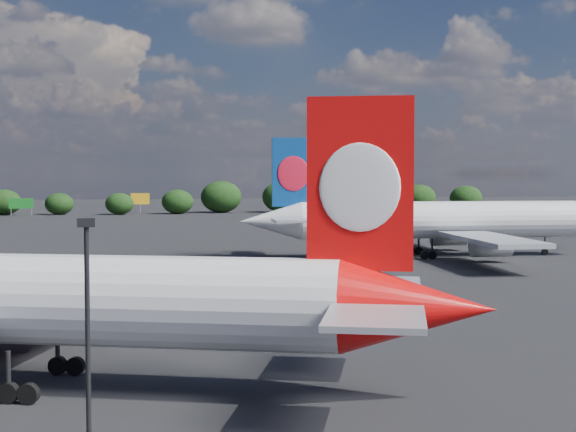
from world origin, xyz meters
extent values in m
plane|color=black|center=(0.00, 60.00, 0.00)|extent=(500.00, 500.00, 0.00)
cylinder|color=white|center=(-0.41, 4.23, 4.48)|extent=(33.45, 16.07, 4.48)
cone|color=red|center=(18.89, -2.95, 4.48)|extent=(8.28, 6.70, 4.48)
cube|color=red|center=(16.38, -2.02, 10.21)|extent=(4.77, 2.14, 8.06)
ellipsoid|color=white|center=(16.28, -2.27, 10.05)|extent=(3.59, 1.48, 4.12)
ellipsoid|color=white|center=(16.47, -1.77, 10.05)|extent=(3.59, 1.48, 4.12)
cube|color=#A3A5AB|center=(15.50, -6.95, 4.84)|extent=(5.65, 6.44, 0.27)
cube|color=#A3A5AB|center=(18.93, 2.29, 4.84)|extent=(5.65, 6.44, 0.27)
cube|color=#A3A5AB|center=(1.97, 15.77, 3.04)|extent=(11.70, 18.81, 0.49)
cylinder|color=red|center=(-1.27, 12.19, 1.88)|extent=(5.04, 3.83, 2.42)
cube|color=#A3A5AB|center=(-1.27, 12.19, 2.51)|extent=(1.94, 0.94, 1.07)
cylinder|color=black|center=(0.33, 1.09, 1.34)|extent=(0.32, 0.32, 2.24)
cylinder|color=black|center=(0.33, 1.09, 0.49)|extent=(1.06, 0.72, 0.99)
cylinder|color=black|center=(1.26, 0.75, 0.49)|extent=(1.06, 0.72, 0.99)
cylinder|color=black|center=(2.21, 6.12, 1.34)|extent=(0.32, 0.32, 2.24)
cylinder|color=black|center=(2.21, 6.12, 0.49)|extent=(1.06, 0.72, 0.99)
cylinder|color=black|center=(3.13, 5.78, 0.49)|extent=(1.06, 0.72, 0.99)
cylinder|color=white|center=(46.17, 58.82, 4.78)|extent=(36.59, 7.59, 4.78)
sphere|color=white|center=(64.28, 57.41, 4.78)|extent=(5.14, 5.14, 4.78)
cone|color=white|center=(24.25, 60.53, 4.78)|extent=(8.00, 5.36, 4.78)
cube|color=navy|center=(27.11, 60.31, 10.90)|extent=(5.28, 0.88, 8.60)
ellipsoid|color=red|center=(27.08, 60.02, 10.73)|extent=(4.02, 0.50, 4.40)
ellipsoid|color=red|center=(27.13, 60.59, 10.73)|extent=(4.02, 0.50, 4.40)
cube|color=#A3A5AB|center=(25.75, 55.14, 5.16)|extent=(4.73, 6.05, 0.29)
cube|color=#A3A5AB|center=(26.56, 65.62, 5.16)|extent=(4.73, 6.05, 0.29)
cube|color=#A3A5AB|center=(47.11, 46.28, 3.25)|extent=(7.68, 19.54, 0.53)
cube|color=#A3A5AB|center=(49.04, 71.06, 3.25)|extent=(7.68, 19.54, 0.53)
cylinder|color=#A3A5AB|center=(49.39, 50.90, 2.01)|extent=(4.97, 2.94, 2.58)
cube|color=#A3A5AB|center=(49.39, 50.90, 2.68)|extent=(2.12, 0.45, 1.15)
cylinder|color=#A3A5AB|center=(50.58, 66.15, 2.01)|extent=(4.97, 2.94, 2.58)
cube|color=#A3A5AB|center=(50.58, 66.15, 2.68)|extent=(2.12, 0.45, 1.15)
cylinder|color=black|center=(44.04, 56.11, 1.43)|extent=(0.29, 0.29, 2.39)
cylinder|color=black|center=(44.04, 56.11, 0.53)|extent=(1.08, 0.51, 1.05)
cylinder|color=black|center=(42.99, 56.19, 0.53)|extent=(1.08, 0.51, 1.05)
cylinder|color=black|center=(44.49, 61.83, 1.43)|extent=(0.29, 0.29, 2.39)
cylinder|color=black|center=(44.49, 61.83, 0.53)|extent=(1.08, 0.51, 1.05)
cylinder|color=black|center=(43.44, 61.91, 0.53)|extent=(1.08, 0.51, 1.05)
cylinder|color=black|center=(60.47, 57.71, 1.39)|extent=(0.25, 0.25, 2.39)
cylinder|color=black|center=(60.47, 57.71, 0.43)|extent=(0.88, 0.40, 0.86)
cylinder|color=black|center=(4.37, -11.76, 4.50)|extent=(0.16, 0.16, 8.99)
cube|color=black|center=(4.37, -11.76, 9.14)|extent=(0.55, 0.30, 0.28)
cube|color=#156B1F|center=(-18.00, 176.00, 3.20)|extent=(6.00, 0.30, 2.60)
cylinder|color=#92949A|center=(-20.50, 176.00, 1.00)|extent=(0.20, 0.20, 2.00)
cylinder|color=#92949A|center=(-15.50, 176.00, 1.00)|extent=(0.20, 0.20, 2.00)
cube|color=gold|center=(12.00, 182.00, 4.00)|extent=(5.00, 0.30, 3.00)
cylinder|color=#92949A|center=(12.00, 182.00, 1.25)|extent=(0.30, 0.30, 2.50)
ellipsoid|color=black|center=(-22.91, 182.20, 3.33)|extent=(8.66, 7.33, 6.66)
ellipsoid|color=black|center=(-8.96, 180.53, 2.86)|extent=(7.43, 6.29, 5.72)
ellipsoid|color=black|center=(6.52, 177.57, 2.86)|extent=(7.43, 6.29, 5.72)
ellipsoid|color=black|center=(21.75, 178.10, 3.27)|extent=(8.51, 7.20, 6.54)
ellipsoid|color=black|center=(34.11, 182.58, 4.37)|extent=(11.37, 9.62, 8.75)
ellipsoid|color=black|center=(50.82, 180.35, 4.32)|extent=(11.24, 9.51, 8.65)
ellipsoid|color=black|center=(60.88, 178.00, 3.44)|extent=(8.95, 7.57, 6.88)
ellipsoid|color=black|center=(78.03, 182.31, 3.32)|extent=(8.63, 7.31, 6.64)
ellipsoid|color=black|center=(91.32, 180.60, 3.83)|extent=(9.95, 8.42, 7.65)
ellipsoid|color=black|center=(104.30, 176.94, 3.68)|extent=(9.58, 8.10, 7.37)
camera|label=1|loc=(5.25, -37.56, 10.66)|focal=50.00mm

